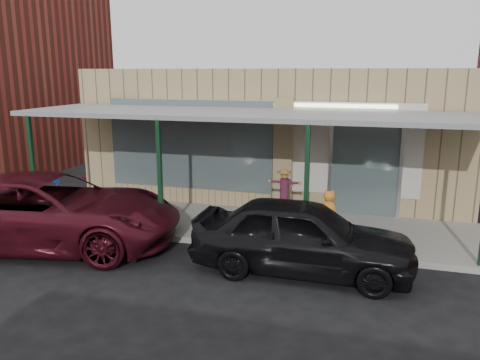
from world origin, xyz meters
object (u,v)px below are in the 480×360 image
(barrel_pumpkin, at_px, (154,208))
(handicap_sign, at_px, (57,191))
(barrel_scarecrow, at_px, (284,204))
(car_maroon, at_px, (48,211))
(parked_sedan, at_px, (302,236))

(barrel_pumpkin, relative_size, handicap_sign, 0.58)
(barrel_scarecrow, xyz_separation_m, barrel_pumpkin, (-3.58, -0.48, -0.27))
(handicap_sign, xyz_separation_m, car_maroon, (0.82, -1.44, -0.09))
(car_maroon, bearing_deg, barrel_pumpkin, -46.13)
(barrel_scarecrow, height_order, car_maroon, car_maroon)
(handicap_sign, bearing_deg, barrel_pumpkin, 36.50)
(barrel_scarecrow, distance_m, barrel_pumpkin, 3.62)
(barrel_scarecrow, height_order, handicap_sign, barrel_scarecrow)
(barrel_pumpkin, relative_size, car_maroon, 0.12)
(parked_sedan, xyz_separation_m, car_maroon, (-6.07, -0.19, 0.08))
(barrel_scarecrow, height_order, barrel_pumpkin, barrel_scarecrow)
(barrel_pumpkin, distance_m, handicap_sign, 2.65)
(parked_sedan, bearing_deg, car_maroon, 92.05)
(barrel_scarecrow, bearing_deg, car_maroon, -170.09)
(handicap_sign, xyz_separation_m, parked_sedan, (6.88, -1.25, -0.18))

